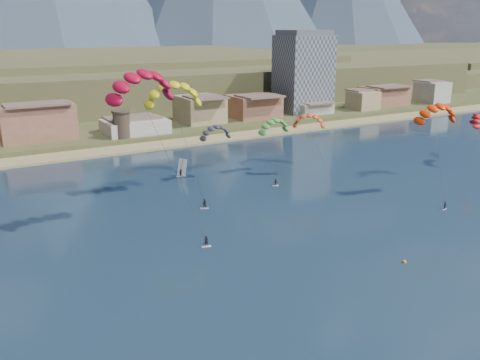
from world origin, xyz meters
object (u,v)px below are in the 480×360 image
at_px(kitesurfer_orange, 437,110).
at_px(windsurfer, 181,171).
at_px(kitesurfer_yellow, 173,91).
at_px(apartment_tower, 303,72).
at_px(kitesurfer_green, 274,124).
at_px(watchtower, 122,124).
at_px(buoy, 404,262).
at_px(kitesurfer_red, 141,81).

relative_size(kitesurfer_orange, windsurfer, 5.08).
relative_size(kitesurfer_yellow, windsurfer, 6.18).
distance_m(apartment_tower, kitesurfer_green, 86.70).
bearing_deg(watchtower, kitesurfer_yellow, -95.63).
height_order(kitesurfer_orange, kitesurfer_green, kitesurfer_orange).
distance_m(watchtower, buoy, 106.43).
relative_size(watchtower, kitesurfer_orange, 0.39).
bearing_deg(windsurfer, apartment_tower, 35.67).
bearing_deg(kitesurfer_yellow, kitesurfer_green, 7.61).
bearing_deg(windsurfer, watchtower, 91.41).
xyz_separation_m(apartment_tower, kitesurfer_green, (-57.18, -64.94, -5.39)).
distance_m(kitesurfer_red, kitesurfer_green, 47.12).
bearing_deg(watchtower, buoy, -83.86).
height_order(kitesurfer_red, kitesurfer_yellow, kitesurfer_red).
bearing_deg(windsurfer, kitesurfer_yellow, -118.17).
bearing_deg(watchtower, apartment_tower, 9.93).
bearing_deg(kitesurfer_orange, kitesurfer_red, 167.90).
xyz_separation_m(watchtower, kitesurfer_orange, (42.80, -82.99, 12.24)).
distance_m(kitesurfer_yellow, windsurfer, 25.33).
xyz_separation_m(windsurfer, buoy, (10.31, -62.96, -1.26)).
bearing_deg(apartment_tower, buoy, -119.84).
height_order(kitesurfer_yellow, buoy, kitesurfer_yellow).
distance_m(windsurfer, buoy, 63.81).
relative_size(watchtower, windsurfer, 2.00).
xyz_separation_m(kitesurfer_orange, windsurfer, (-41.75, 40.32, -17.24)).
xyz_separation_m(kitesurfer_red, windsurfer, (18.88, 27.32, -25.38)).
xyz_separation_m(apartment_tower, watchtower, (-80.00, -14.00, -11.45)).
height_order(kitesurfer_yellow, kitesurfer_orange, kitesurfer_yellow).
bearing_deg(kitesurfer_yellow, watchtower, 84.37).
bearing_deg(apartment_tower, kitesurfer_yellow, -141.18).
relative_size(apartment_tower, watchtower, 3.72).
xyz_separation_m(kitesurfer_orange, kitesurfer_green, (-19.99, 32.05, -6.18)).
bearing_deg(kitesurfer_green, windsurfer, 159.20).
height_order(watchtower, windsurfer, watchtower).
relative_size(kitesurfer_orange, buoy, 33.85).
bearing_deg(kitesurfer_green, kitesurfer_red, -154.88).
bearing_deg(kitesurfer_yellow, kitesurfer_red, -129.14).
height_order(kitesurfer_orange, buoy, kitesurfer_orange).
xyz_separation_m(kitesurfer_yellow, kitesurfer_orange, (48.20, -28.28, -4.10)).
bearing_deg(watchtower, kitesurfer_red, -104.29).
bearing_deg(kitesurfer_green, watchtower, 114.13).
xyz_separation_m(watchtower, kitesurfer_red, (-17.83, -69.99, 20.38)).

